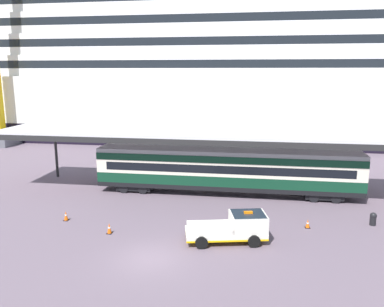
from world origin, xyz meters
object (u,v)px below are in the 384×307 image
quay_bollard (373,218)px  traffic_cone_mid (66,216)px  train_carriage (227,169)px  cruise_ship (179,59)px  traffic_cone_near (109,228)px  service_truck (234,227)px  traffic_cone_far (308,224)px

quay_bollard → traffic_cone_mid: bearing=-173.5°
train_carriage → quay_bollard: size_ratio=24.29×
traffic_cone_mid → quay_bollard: size_ratio=0.78×
cruise_ship → train_carriage: 38.49m
train_carriage → traffic_cone_near: (-7.33, -9.98, -1.94)m
service_truck → train_carriage: bearing=96.5°
service_truck → traffic_cone_mid: (-12.50, 1.68, -0.62)m
traffic_cone_mid → quay_bollard: quay_bollard is taller
service_truck → quay_bollard: service_truck is taller
service_truck → quay_bollard: (9.82, 4.21, -0.47)m
train_carriage → traffic_cone_mid: train_carriage is taller
cruise_ship → traffic_cone_near: (3.58, -45.30, -12.67)m
service_truck → traffic_cone_near: service_truck is taller
service_truck → traffic_cone_near: 8.48m
cruise_ship → quay_bollard: (21.86, -40.98, -12.52)m
train_carriage → traffic_cone_mid: size_ratio=31.32×
traffic_cone_near → traffic_cone_mid: size_ratio=1.01×
cruise_ship → service_truck: cruise_ship is taller
train_carriage → traffic_cone_far: bearing=-47.8°
traffic_cone_mid → traffic_cone_far: traffic_cone_mid is taller
service_truck → traffic_cone_mid: bearing=172.4°
traffic_cone_mid → train_carriage: bearing=35.8°
traffic_cone_near → traffic_cone_mid: 4.42m
train_carriage → traffic_cone_near: size_ratio=31.00×
train_carriage → service_truck: size_ratio=4.23×
service_truck → traffic_cone_mid: size_ratio=7.40×
cruise_ship → traffic_cone_mid: cruise_ship is taller
cruise_ship → traffic_cone_mid: size_ratio=207.75×
traffic_cone_near → traffic_cone_far: bearing=12.8°
traffic_cone_near → quay_bollard: (18.28, 4.32, 0.15)m
quay_bollard → train_carriage: bearing=152.7°
service_truck → quay_bollard: bearing=23.2°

